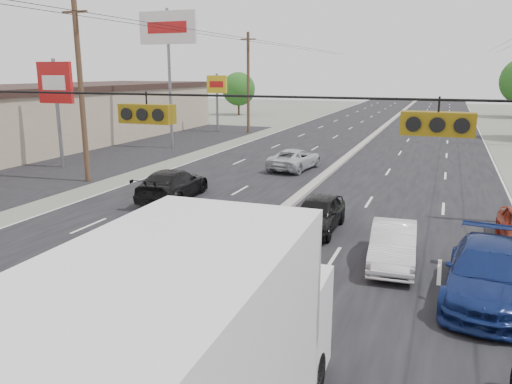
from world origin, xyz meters
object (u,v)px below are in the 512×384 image
Objects in this scene: pole_sign_billboard at (168,37)px; box_truck at (185,375)px; utility_pole_left_c at (248,82)px; pole_sign_far at (217,89)px; queue_car_a at (318,214)px; oncoming_near at (173,185)px; tree_left_far at (239,89)px; queue_car_b at (393,245)px; pole_sign_mid at (56,89)px; queue_car_d at (488,274)px; red_sedan at (249,256)px; oncoming_far at (295,159)px; utility_pole_left_b at (81,92)px.

pole_sign_billboard is 36.02m from box_truck.
pole_sign_far is at bearing -180.00° from utility_pole_left_c.
box_truck is at bearing -69.34° from utility_pole_left_c.
pole_sign_far is at bearing 122.08° from queue_car_a.
oncoming_near is at bearing -59.67° from pole_sign_billboard.
tree_left_far reaches higher than queue_car_a.
box_truck is 1.95× the size of queue_car_a.
oncoming_near is (-11.10, 4.94, 0.09)m from queue_car_b.
oncoming_near is at bearing -23.57° from pole_sign_mid.
pole_sign_billboard reaches higher than queue_car_d.
queue_car_d is at bearing -54.42° from pole_sign_far.
pole_sign_billboard is 1.80× the size of tree_left_far.
utility_pole_left_c reaches higher than queue_car_b.
queue_car_b is (3.91, 2.90, -0.12)m from red_sedan.
utility_pole_left_c is 12.73m from pole_sign_billboard.
oncoming_far is at bearing 97.70° from red_sedan.
queue_car_d is (25.03, -11.58, -4.35)m from pole_sign_mid.
pole_sign_mid is 1.71× the size of queue_car_a.
red_sedan is 6.72m from queue_car_d.
queue_car_b is (27.31, -51.83, -3.05)m from tree_left_far.
pole_sign_billboard reaches higher than oncoming_far.
pole_sign_far is at bearing -73.30° from tree_left_far.
pole_sign_mid is 20.91m from queue_car_a.
tree_left_far is 0.76× the size of box_truck.
pole_sign_billboard is 28.89m from red_sedan.
queue_car_b is at bearing 32.02° from red_sedan.
queue_car_d reaches higher than oncoming_far.
queue_car_d is (5.89, -4.41, 0.07)m from queue_car_a.
pole_sign_far is 0.75× the size of box_truck.
tree_left_far reaches higher than oncoming_near.
queue_car_b is at bearing -45.03° from pole_sign_billboard.
pole_sign_far is at bearing 113.19° from box_truck.
utility_pole_left_b is at bearing -33.69° from pole_sign_mid.
queue_car_d is at bearing 5.32° from red_sedan.
queue_car_b is at bearing 78.85° from box_truck.
tree_left_far is 1.18× the size of oncoming_near.
pole_sign_billboard is at bearing 141.80° from queue_car_d.
queue_car_a is 4.14m from queue_car_b.
utility_pole_left_c is 3.57m from pole_sign_far.
queue_car_d is at bearing -24.83° from pole_sign_mid.
queue_car_d is at bearing 130.02° from oncoming_far.
utility_pole_left_c reaches higher than oncoming_near.
red_sedan is at bearing -55.02° from pole_sign_billboard.
utility_pole_left_c is at bearing 116.86° from queue_car_a.
oncoming_near is at bearing 164.15° from queue_car_a.
utility_pole_left_b is 25.25m from pole_sign_far.
queue_car_a reaches higher than oncoming_far.
pole_sign_far is 1.25× the size of oncoming_far.
pole_sign_mid is 24.78m from queue_car_b.
queue_car_a is (24.13, -49.17, -3.02)m from tree_left_far.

